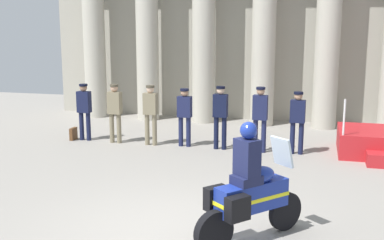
{
  "coord_description": "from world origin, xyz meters",
  "views": [
    {
      "loc": [
        2.23,
        -7.11,
        3.28
      ],
      "look_at": [
        -0.34,
        2.66,
        1.32
      ],
      "focal_mm": 45.14,
      "sensor_mm": 36.0,
      "label": 1
    }
  ],
  "objects_px": {
    "officer_in_row_3": "(185,113)",
    "officer_in_row_5": "(260,114)",
    "officer_in_row_1": "(115,109)",
    "officer_in_row_2": "(151,110)",
    "officer_in_row_0": "(84,107)",
    "officer_in_row_4": "(220,112)",
    "motorcycle_with_rider": "(249,193)",
    "briefcase_on_ground": "(73,134)",
    "officer_in_row_6": "(298,118)"
  },
  "relations": [
    {
      "from": "officer_in_row_5",
      "to": "officer_in_row_1",
      "type": "bearing_deg",
      "value": 2.59
    },
    {
      "from": "officer_in_row_3",
      "to": "motorcycle_with_rider",
      "type": "xyz_separation_m",
      "value": [
        2.58,
        -5.61,
        -0.16
      ]
    },
    {
      "from": "officer_in_row_3",
      "to": "officer_in_row_0",
      "type": "bearing_deg",
      "value": 3.3
    },
    {
      "from": "officer_in_row_2",
      "to": "officer_in_row_6",
      "type": "distance_m",
      "value": 4.01
    },
    {
      "from": "officer_in_row_5",
      "to": "officer_in_row_6",
      "type": "relative_size",
      "value": 1.06
    },
    {
      "from": "officer_in_row_0",
      "to": "officer_in_row_4",
      "type": "xyz_separation_m",
      "value": [
        4.04,
        -0.03,
        0.04
      ]
    },
    {
      "from": "officer_in_row_2",
      "to": "motorcycle_with_rider",
      "type": "height_order",
      "value": "motorcycle_with_rider"
    },
    {
      "from": "officer_in_row_0",
      "to": "officer_in_row_4",
      "type": "distance_m",
      "value": 4.04
    },
    {
      "from": "officer_in_row_2",
      "to": "officer_in_row_4",
      "type": "distance_m",
      "value": 1.97
    },
    {
      "from": "officer_in_row_3",
      "to": "officer_in_row_1",
      "type": "bearing_deg",
      "value": 5.7
    },
    {
      "from": "officer_in_row_0",
      "to": "officer_in_row_5",
      "type": "bearing_deg",
      "value": -178.23
    },
    {
      "from": "officer_in_row_2",
      "to": "officer_in_row_5",
      "type": "height_order",
      "value": "officer_in_row_5"
    },
    {
      "from": "motorcycle_with_rider",
      "to": "briefcase_on_ground",
      "type": "xyz_separation_m",
      "value": [
        -5.97,
        5.53,
        -0.61
      ]
    },
    {
      "from": "officer_in_row_3",
      "to": "officer_in_row_5",
      "type": "distance_m",
      "value": 2.09
    },
    {
      "from": "officer_in_row_4",
      "to": "officer_in_row_1",
      "type": "bearing_deg",
      "value": 3.51
    },
    {
      "from": "officer_in_row_1",
      "to": "officer_in_row_3",
      "type": "height_order",
      "value": "officer_in_row_1"
    },
    {
      "from": "briefcase_on_ground",
      "to": "officer_in_row_5",
      "type": "bearing_deg",
      "value": -0.39
    },
    {
      "from": "officer_in_row_1",
      "to": "officer_in_row_2",
      "type": "xyz_separation_m",
      "value": [
        1.07,
        0.01,
        0.0
      ]
    },
    {
      "from": "officer_in_row_2",
      "to": "briefcase_on_ground",
      "type": "bearing_deg",
      "value": 2.16
    },
    {
      "from": "officer_in_row_5",
      "to": "motorcycle_with_rider",
      "type": "relative_size",
      "value": 0.92
    },
    {
      "from": "officer_in_row_2",
      "to": "officer_in_row_6",
      "type": "bearing_deg",
      "value": -176.67
    },
    {
      "from": "officer_in_row_2",
      "to": "briefcase_on_ground",
      "type": "height_order",
      "value": "officer_in_row_2"
    },
    {
      "from": "officer_in_row_0",
      "to": "officer_in_row_5",
      "type": "distance_m",
      "value": 5.11
    },
    {
      "from": "officer_in_row_0",
      "to": "officer_in_row_6",
      "type": "distance_m",
      "value": 6.07
    },
    {
      "from": "officer_in_row_1",
      "to": "officer_in_row_3",
      "type": "distance_m",
      "value": 2.03
    },
    {
      "from": "officer_in_row_3",
      "to": "briefcase_on_ground",
      "type": "bearing_deg",
      "value": 4.01
    },
    {
      "from": "officer_in_row_1",
      "to": "motorcycle_with_rider",
      "type": "relative_size",
      "value": 0.89
    },
    {
      "from": "officer_in_row_1",
      "to": "briefcase_on_ground",
      "type": "height_order",
      "value": "officer_in_row_1"
    },
    {
      "from": "motorcycle_with_rider",
      "to": "officer_in_row_3",
      "type": "bearing_deg",
      "value": 65.97
    },
    {
      "from": "officer_in_row_2",
      "to": "officer_in_row_3",
      "type": "distance_m",
      "value": 0.96
    },
    {
      "from": "officer_in_row_6",
      "to": "officer_in_row_0",
      "type": "bearing_deg",
      "value": 2.46
    },
    {
      "from": "officer_in_row_0",
      "to": "officer_in_row_3",
      "type": "height_order",
      "value": "officer_in_row_0"
    },
    {
      "from": "officer_in_row_0",
      "to": "officer_in_row_1",
      "type": "bearing_deg",
      "value": 178.4
    },
    {
      "from": "officer_in_row_5",
      "to": "officer_in_row_6",
      "type": "height_order",
      "value": "officer_in_row_5"
    },
    {
      "from": "officer_in_row_1",
      "to": "officer_in_row_3",
      "type": "relative_size",
      "value": 1.04
    },
    {
      "from": "officer_in_row_1",
      "to": "officer_in_row_2",
      "type": "relative_size",
      "value": 1.0
    },
    {
      "from": "officer_in_row_0",
      "to": "briefcase_on_ground",
      "type": "height_order",
      "value": "officer_in_row_0"
    },
    {
      "from": "officer_in_row_5",
      "to": "motorcycle_with_rider",
      "type": "xyz_separation_m",
      "value": [
        0.49,
        -5.5,
        -0.23
      ]
    },
    {
      "from": "officer_in_row_3",
      "to": "officer_in_row_4",
      "type": "bearing_deg",
      "value": 179.15
    },
    {
      "from": "officer_in_row_0",
      "to": "officer_in_row_1",
      "type": "relative_size",
      "value": 0.98
    },
    {
      "from": "briefcase_on_ground",
      "to": "officer_in_row_6",
      "type": "bearing_deg",
      "value": 0.18
    },
    {
      "from": "officer_in_row_3",
      "to": "briefcase_on_ground",
      "type": "relative_size",
      "value": 4.49
    },
    {
      "from": "officer_in_row_1",
      "to": "officer_in_row_2",
      "type": "bearing_deg",
      "value": -176.98
    },
    {
      "from": "officer_in_row_1",
      "to": "officer_in_row_3",
      "type": "bearing_deg",
      "value": -174.3
    },
    {
      "from": "officer_in_row_6",
      "to": "officer_in_row_3",
      "type": "bearing_deg",
      "value": 1.64
    },
    {
      "from": "officer_in_row_1",
      "to": "officer_in_row_2",
      "type": "height_order",
      "value": "officer_in_row_2"
    },
    {
      "from": "officer_in_row_2",
      "to": "officer_in_row_5",
      "type": "relative_size",
      "value": 0.97
    },
    {
      "from": "officer_in_row_4",
      "to": "motorcycle_with_rider",
      "type": "bearing_deg",
      "value": 108.43
    },
    {
      "from": "officer_in_row_0",
      "to": "briefcase_on_ground",
      "type": "distance_m",
      "value": 0.88
    },
    {
      "from": "officer_in_row_0",
      "to": "officer_in_row_5",
      "type": "height_order",
      "value": "officer_in_row_5"
    }
  ]
}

